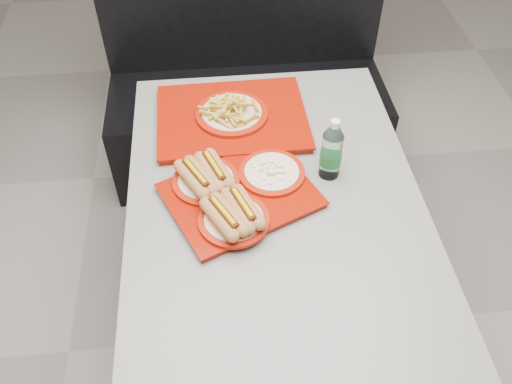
{
  "coord_description": "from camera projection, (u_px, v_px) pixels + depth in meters",
  "views": [
    {
      "loc": [
        -0.17,
        -1.06,
        1.97
      ],
      "look_at": [
        -0.06,
        0.0,
        0.83
      ],
      "focal_mm": 38.0,
      "sensor_mm": 36.0,
      "label": 1
    }
  ],
  "objects": [
    {
      "name": "diner_table",
      "position": [
        276.0,
        243.0,
        1.74
      ],
      "size": [
        0.92,
        1.42,
        0.75
      ],
      "color": "black",
      "rests_on": "ground"
    },
    {
      "name": "booth_bench",
      "position": [
        246.0,
        88.0,
        2.62
      ],
      "size": [
        1.3,
        0.57,
        1.35
      ],
      "color": "black",
      "rests_on": "ground"
    },
    {
      "name": "tray_near",
      "position": [
        234.0,
        192.0,
        1.62
      ],
      "size": [
        0.52,
        0.48,
        0.09
      ],
      "rotation": [
        0.0,
        0.0,
        0.42
      ],
      "color": "#851003",
      "rests_on": "diner_table"
    },
    {
      "name": "ground",
      "position": [
        272.0,
        333.0,
        2.17
      ],
      "size": [
        6.0,
        6.0,
        0.0
      ],
      "primitive_type": "plane",
      "color": "gray",
      "rests_on": "ground"
    },
    {
      "name": "water_bottle",
      "position": [
        331.0,
        152.0,
        1.66
      ],
      "size": [
        0.07,
        0.07,
        0.22
      ],
      "rotation": [
        0.0,
        0.0,
        0.2
      ],
      "color": "silver",
      "rests_on": "diner_table"
    },
    {
      "name": "tray_far",
      "position": [
        232.0,
        115.0,
        1.88
      ],
      "size": [
        0.52,
        0.41,
        0.1
      ],
      "rotation": [
        0.0,
        0.0,
        0.02
      ],
      "color": "#851003",
      "rests_on": "diner_table"
    }
  ]
}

